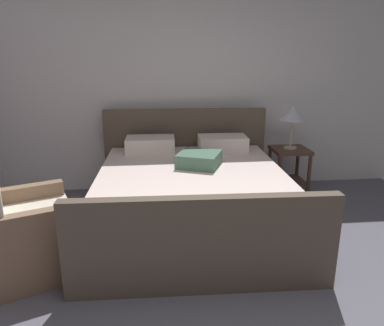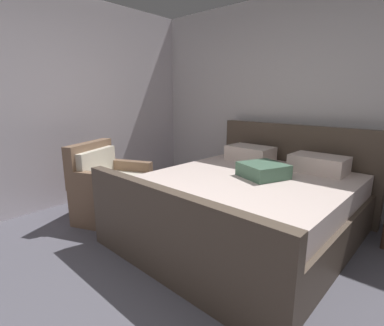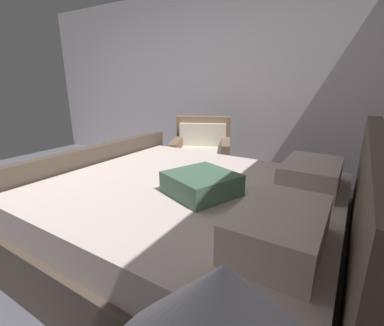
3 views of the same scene
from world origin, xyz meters
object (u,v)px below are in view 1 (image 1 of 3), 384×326
object	(u,v)px
nightstand_right	(289,164)
armchair	(24,233)
bed	(191,195)
table_lamp_right	(293,114)

from	to	relation	value
nightstand_right	armchair	bearing A→B (deg)	-151.50
bed	armchair	size ratio (longest dim) A/B	2.42
table_lamp_right	armchair	bearing A→B (deg)	-151.50
bed	nightstand_right	bearing A→B (deg)	30.70
armchair	table_lamp_right	bearing A→B (deg)	28.50
nightstand_right	table_lamp_right	world-z (taller)	table_lamp_right
table_lamp_right	armchair	size ratio (longest dim) A/B	0.56
bed	armchair	world-z (taller)	bed
nightstand_right	bed	bearing A→B (deg)	-149.30
nightstand_right	table_lamp_right	xyz separation A→B (m)	(0.00, 0.00, 0.63)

